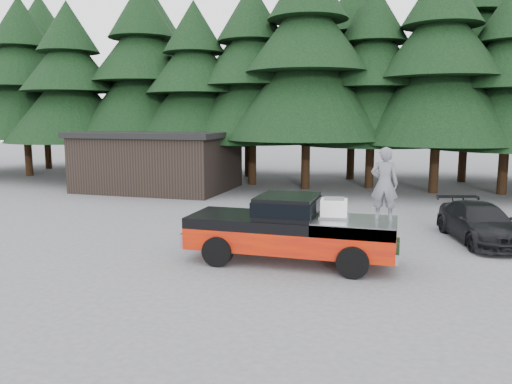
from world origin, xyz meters
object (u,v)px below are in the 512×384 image
(utility_building, at_px, (159,160))
(man_on_bed, at_px, (384,184))
(air_compressor, at_px, (334,209))
(parked_car, at_px, (480,223))
(pickup_truck, at_px, (291,239))

(utility_building, bearing_deg, man_on_bed, -42.75)
(air_compressor, bearing_deg, man_on_bed, -3.23)
(parked_car, height_order, utility_building, utility_building)
(pickup_truck, relative_size, air_compressor, 8.29)
(pickup_truck, distance_m, air_compressor, 1.51)
(man_on_bed, distance_m, parked_car, 5.20)
(man_on_bed, height_order, parked_car, man_on_bed)
(man_on_bed, relative_size, parked_car, 0.45)
(pickup_truck, xyz_separation_m, parked_car, (5.51, 4.09, -0.03))
(pickup_truck, bearing_deg, air_compressor, 5.41)
(parked_car, bearing_deg, utility_building, 138.22)
(man_on_bed, bearing_deg, utility_building, -41.12)
(man_on_bed, bearing_deg, air_compressor, 4.37)
(pickup_truck, height_order, man_on_bed, man_on_bed)
(parked_car, xyz_separation_m, utility_building, (-15.88, 8.01, 1.03))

